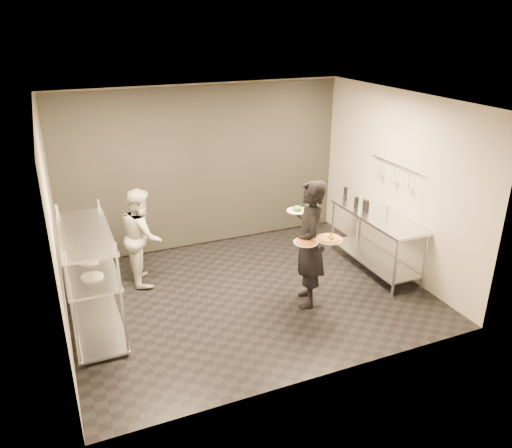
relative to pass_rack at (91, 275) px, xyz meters
name	(u,v)px	position (x,y,z in m)	size (l,w,h in m)	color
room_shell	(220,181)	(2.15, 1.18, 0.63)	(5.00, 4.00, 2.80)	black
pass_rack	(91,275)	(0.00, 0.00, 0.00)	(0.60, 1.60, 1.50)	silver
prep_counter	(376,232)	(4.33, 0.00, -0.14)	(0.60, 1.80, 0.92)	silver
utensil_rail	(395,175)	(4.58, 0.00, 0.78)	(0.07, 1.20, 0.31)	silver
waiter	(309,245)	(2.83, -0.52, 0.14)	(0.66, 0.43, 1.82)	black
chef	(142,236)	(0.84, 1.03, -0.03)	(0.72, 0.56, 1.49)	silver
pizza_plate_near	(306,241)	(2.68, -0.70, 0.29)	(0.33, 0.33, 0.05)	silver
pizza_plate_far	(329,239)	(3.01, -0.74, 0.29)	(0.36, 0.36, 0.05)	silver
salad_plate	(297,209)	(2.78, -0.25, 0.57)	(0.29, 0.29, 0.07)	silver
pos_monitor	(362,205)	(4.21, 0.28, 0.25)	(0.05, 0.27, 0.19)	black
bottle_green	(361,204)	(4.17, 0.24, 0.28)	(0.07, 0.07, 0.26)	gray
bottle_clear	(387,211)	(4.41, -0.10, 0.25)	(0.06, 0.06, 0.19)	gray
bottle_dark	(345,193)	(4.24, 0.80, 0.26)	(0.06, 0.06, 0.22)	black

